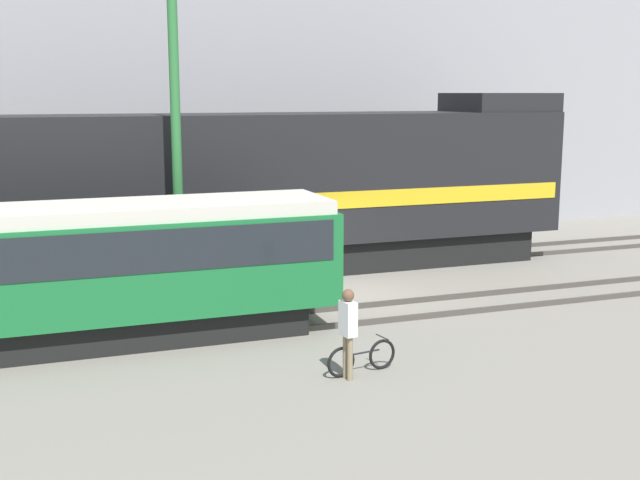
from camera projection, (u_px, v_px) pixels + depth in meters
name	position (u px, v px, depth m)	size (l,w,h in m)	color
ground_plane	(341.00, 297.00, 21.72)	(120.00, 120.00, 0.00)	gray
track_near	(371.00, 313.00, 19.86)	(60.00, 1.51, 0.14)	#47423D
track_far	(299.00, 268.00, 24.99)	(60.00, 1.51, 0.14)	#47423D
building_backdrop	(230.00, 63.00, 31.66)	(41.86, 6.00, 13.23)	#99999E
freight_locomotive	(235.00, 192.00, 23.87)	(21.24, 3.04, 5.44)	black
streetcar	(53.00, 269.00, 17.05)	(12.34, 2.54, 3.08)	black
bicycle	(362.00, 358.00, 15.76)	(1.56, 0.47, 0.68)	black
person	(348.00, 324.00, 15.28)	(0.28, 0.39, 1.79)	#8C7A5B
utility_pole_center	(176.00, 124.00, 20.17)	(0.25, 0.25, 9.36)	#2D7238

